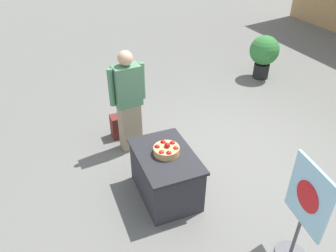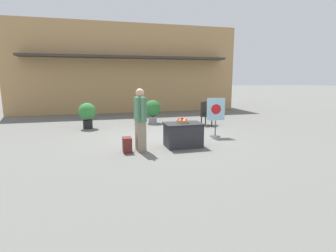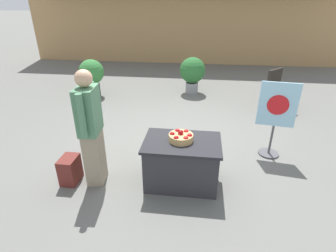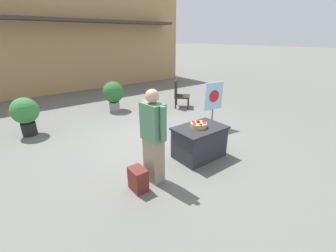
# 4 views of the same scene
# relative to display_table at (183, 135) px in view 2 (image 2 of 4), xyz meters

# --- Properties ---
(ground_plane) EXTENTS (120.00, 120.00, 0.00)m
(ground_plane) POSITION_rel_display_table_xyz_m (-0.32, 1.26, -0.36)
(ground_plane) COLOR slate
(storefront_building) EXTENTS (13.36, 5.30, 5.13)m
(storefront_building) POSITION_rel_display_table_xyz_m (-0.63, 10.46, 2.21)
(storefront_building) COLOR tan
(storefront_building) RESTS_ON ground_plane
(display_table) EXTENTS (1.12, 0.76, 0.71)m
(display_table) POSITION_rel_display_table_xyz_m (0.00, 0.00, 0.00)
(display_table) COLOR #2D2D33
(display_table) RESTS_ON ground_plane
(apple_basket) EXTENTS (0.35, 0.35, 0.16)m
(apple_basket) POSITION_rel_display_table_xyz_m (-0.02, 0.02, 0.41)
(apple_basket) COLOR tan
(apple_basket) RESTS_ON display_table
(person_visitor) EXTENTS (0.30, 0.61, 1.75)m
(person_visitor) POSITION_rel_display_table_xyz_m (-1.30, -0.13, 0.54)
(person_visitor) COLOR gray
(person_visitor) RESTS_ON ground_plane
(backpack) EXTENTS (0.24, 0.34, 0.42)m
(backpack) POSITION_rel_display_table_xyz_m (-1.69, -0.20, -0.15)
(backpack) COLOR maroon
(backpack) RESTS_ON ground_plane
(poster_board) EXTENTS (0.62, 0.36, 1.35)m
(poster_board) POSITION_rel_display_table_xyz_m (1.52, 1.00, 0.39)
(poster_board) COLOR #4C4C51
(poster_board) RESTS_ON ground_plane
(patio_chair) EXTENTS (0.78, 0.78, 1.03)m
(patio_chair) POSITION_rel_display_table_xyz_m (2.11, 3.20, 0.19)
(patio_chair) COLOR #28231E
(patio_chair) RESTS_ON ground_plane
(potted_plant_near_left) EXTENTS (0.74, 0.74, 1.05)m
(potted_plant_near_left) POSITION_rel_display_table_xyz_m (-0.04, 4.32, 0.28)
(potted_plant_near_left) COLOR gray
(potted_plant_near_left) RESTS_ON ground_plane
(potted_plant_near_right) EXTENTS (0.70, 0.70, 1.05)m
(potted_plant_near_right) POSITION_rel_display_table_xyz_m (-2.85, 3.68, 0.28)
(potted_plant_near_right) COLOR black
(potted_plant_near_right) RESTS_ON ground_plane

